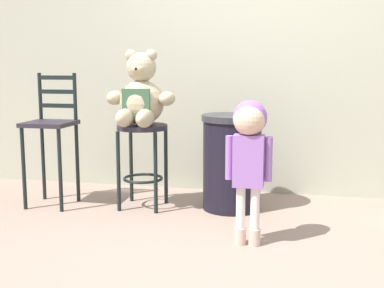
% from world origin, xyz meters
% --- Properties ---
extents(ground_plane, '(24.00, 24.00, 0.00)m').
position_xyz_m(ground_plane, '(0.00, 0.00, 0.00)').
color(ground_plane, gray).
extents(building_wall, '(7.64, 0.30, 3.20)m').
position_xyz_m(building_wall, '(0.00, 1.86, 1.60)').
color(building_wall, '#AAAA94').
rests_on(building_wall, ground_plane).
extents(bar_stool_with_teddy, '(0.42, 0.42, 0.70)m').
position_xyz_m(bar_stool_with_teddy, '(-0.89, 1.00, 0.51)').
color(bar_stool_with_teddy, '#26222C').
rests_on(bar_stool_with_teddy, ground_plane).
extents(teddy_bear, '(0.58, 0.52, 0.62)m').
position_xyz_m(teddy_bear, '(-0.89, 0.97, 0.93)').
color(teddy_bear, tan).
rests_on(teddy_bear, bar_stool_with_teddy).
extents(child_walking, '(0.31, 0.25, 0.97)m').
position_xyz_m(child_walking, '(0.07, 0.28, 0.71)').
color(child_walking, '#D0AB9D').
rests_on(child_walking, ground_plane).
extents(trash_bin, '(0.51, 0.51, 0.79)m').
position_xyz_m(trash_bin, '(-0.15, 1.11, 0.40)').
color(trash_bin, black).
rests_on(trash_bin, ground_plane).
extents(bar_chair_empty, '(0.39, 0.39, 1.13)m').
position_xyz_m(bar_chair_empty, '(-1.67, 0.92, 0.64)').
color(bar_chair_empty, '#26222C').
rests_on(bar_chair_empty, ground_plane).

